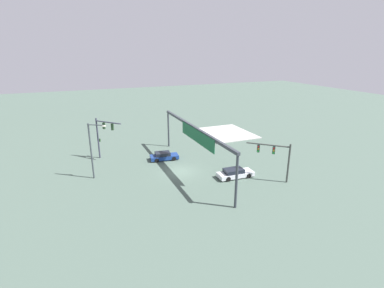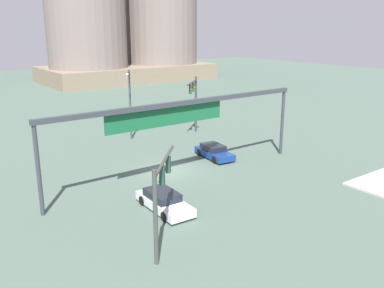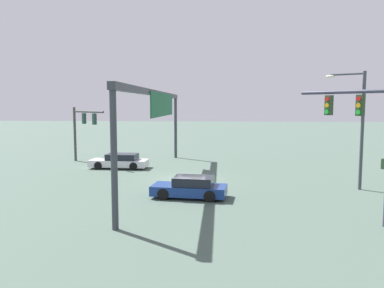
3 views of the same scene
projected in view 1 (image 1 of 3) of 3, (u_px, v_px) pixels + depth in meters
name	position (u px, v px, depth m)	size (l,w,h in m)	color
ground_plane	(180.00, 172.00, 39.66)	(187.34, 187.34, 0.00)	#4A5E52
sidewalk_corner	(226.00, 133.00, 57.71)	(11.00, 9.38, 0.15)	#B8B5B1
traffic_signal_near_corner	(103.00, 132.00, 43.11)	(3.77, 3.19, 6.23)	#343546
traffic_signal_opposite_side	(277.00, 155.00, 35.96)	(3.80, 4.04, 5.02)	#3B3F3C
streetlamp_curved_arm	(93.00, 147.00, 36.36)	(1.48, 2.16, 7.28)	#383E44
overhead_sign_gantry	(195.00, 134.00, 38.45)	(22.53, 0.43, 6.20)	#32383F
sedan_car_approaching	(164.00, 156.00, 43.85)	(2.23, 4.38, 1.21)	navy
sedan_car_waiting_far	(235.00, 173.00, 37.79)	(2.07, 4.82, 1.21)	silver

